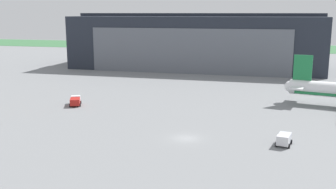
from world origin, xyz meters
TOP-DOWN VIEW (x-y plane):
  - ground_plane at (0.00, 0.00)m, footprint 440.00×440.00m
  - grass_field_strip at (0.00, 187.97)m, footprint 440.00×56.00m
  - maintenance_hangar at (-14.87, 89.26)m, footprint 94.44×33.55m
  - baggage_tug at (16.42, 0.53)m, footprint 2.89×4.07m
  - fuel_bowser at (-30.49, 18.13)m, footprint 4.01×5.50m

SIDE VIEW (x-z plane):
  - ground_plane at x=0.00m, z-range 0.00..0.00m
  - grass_field_strip at x=0.00m, z-range 0.00..0.08m
  - fuel_bowser at x=-30.49m, z-range 0.11..2.03m
  - baggage_tug at x=16.42m, z-range 0.12..2.06m
  - maintenance_hangar at x=-14.87m, z-range -0.46..20.76m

